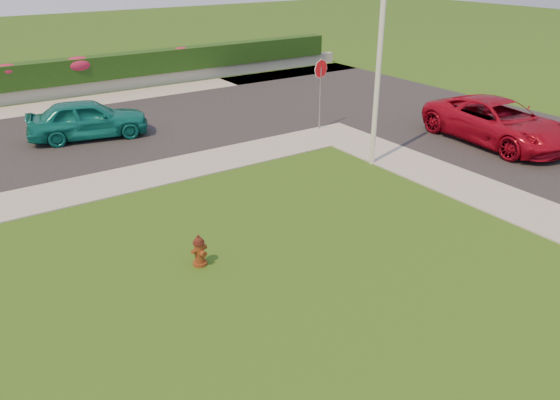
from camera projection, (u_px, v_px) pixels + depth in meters
ground at (351, 325)px, 9.90m from camera, size 120.00×120.00×0.00m
street_right at (538, 146)px, 19.01m from camera, size 8.00×32.00×0.04m
curb_corner at (336, 134)px, 20.24m from camera, size 2.00×2.00×0.04m
sidewalk_beyond at (47, 107)px, 23.72m from camera, size 34.00×2.00×0.04m
retaining_wall at (38, 94)px, 24.73m from camera, size 34.00×0.40×0.60m
hedge at (34, 75)px, 24.46m from camera, size 32.00×0.90×1.10m
fire_hydrant at (199, 251)px, 11.68m from camera, size 0.37×0.35×0.72m
suv_red at (498, 122)px, 18.97m from camera, size 2.92×5.57×1.50m
sedan_teal at (88, 119)px, 19.49m from camera, size 4.39×2.47×1.41m
utility_pole at (378, 70)px, 16.24m from camera, size 0.16×0.16×5.93m
stop_sign at (321, 78)px, 20.01m from camera, size 0.71×0.17×2.65m
flower_clump_d at (7, 71)px, 23.70m from camera, size 1.14×0.73×0.57m
flower_clump_e at (78, 65)px, 25.27m from camera, size 1.43×0.92×0.72m
flower_clump_f at (181, 52)px, 27.88m from camera, size 1.02×0.66×0.51m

